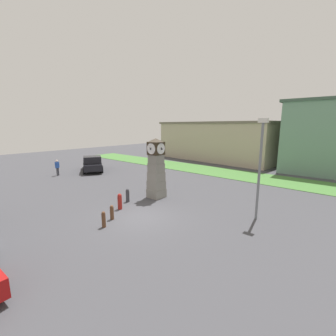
# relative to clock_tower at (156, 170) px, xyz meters

# --- Properties ---
(ground_plane) EXTENTS (80.13, 80.13, 0.00)m
(ground_plane) POSITION_rel_clock_tower_xyz_m (1.91, -3.33, -2.11)
(ground_plane) COLOR #424247
(clock_tower) EXTENTS (1.27, 1.31, 4.39)m
(clock_tower) POSITION_rel_clock_tower_xyz_m (0.00, 0.00, 0.00)
(clock_tower) COLOR gray
(clock_tower) RESTS_ON ground_plane
(bollard_near_tower) EXTENTS (0.21, 0.21, 0.87)m
(bollard_near_tower) POSITION_rel_clock_tower_xyz_m (1.39, -5.47, -1.66)
(bollard_near_tower) COLOR brown
(bollard_near_tower) RESTS_ON ground_plane
(bollard_mid_row) EXTENTS (0.22, 0.22, 0.85)m
(bollard_mid_row) POSITION_rel_clock_tower_xyz_m (0.88, -4.59, -1.67)
(bollard_mid_row) COLOR brown
(bollard_mid_row) RESTS_ON ground_plane
(bollard_far_row) EXTENTS (0.28, 0.28, 1.04)m
(bollard_far_row) POSITION_rel_clock_tower_xyz_m (-0.08, -3.30, -1.58)
(bollard_far_row) COLOR maroon
(bollard_far_row) RESTS_ON ground_plane
(bollard_end_row) EXTENTS (0.25, 0.25, 0.95)m
(bollard_end_row) POSITION_rel_clock_tower_xyz_m (-0.81, -2.07, -1.63)
(bollard_end_row) COLOR #333338
(bollard_end_row) RESTS_ON ground_plane
(pickup_truck) EXTENTS (5.37, 4.21, 1.85)m
(pickup_truck) POSITION_rel_clock_tower_xyz_m (-12.51, 2.21, -1.18)
(pickup_truck) COLOR black
(pickup_truck) RESTS_ON ground_plane
(pedestrian_near_bench) EXTENTS (0.41, 0.47, 1.71)m
(pedestrian_near_bench) POSITION_rel_clock_tower_xyz_m (-13.07, -1.60, -1.12)
(pedestrian_near_bench) COLOR #3F3F47
(pedestrian_near_bench) RESTS_ON ground_plane
(street_lamp_near_road) EXTENTS (0.50, 0.24, 5.68)m
(street_lamp_near_road) POSITION_rel_clock_tower_xyz_m (7.08, 0.91, 1.22)
(street_lamp_near_road) COLOR slate
(street_lamp_near_road) RESTS_ON ground_plane
(warehouse_blue_far) EXTENTS (19.37, 10.75, 5.83)m
(warehouse_blue_far) POSITION_rel_clock_tower_xyz_m (-5.88, 20.74, 0.82)
(warehouse_blue_far) COLOR #B7A88E
(warehouse_blue_far) RESTS_ON ground_plane
(grass_verge_far) EXTENTS (48.08, 4.91, 0.04)m
(grass_verge_far) POSITION_rel_clock_tower_xyz_m (-0.74, 11.36, -2.09)
(grass_verge_far) COLOR #477A38
(grass_verge_far) RESTS_ON ground_plane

